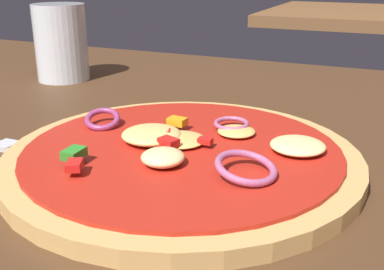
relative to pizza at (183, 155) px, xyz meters
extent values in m
cube|color=#4C301C|center=(0.02, 0.03, -0.03)|extent=(1.44, 0.85, 0.04)
cylinder|color=tan|center=(0.00, 0.00, 0.00)|extent=(0.29, 0.29, 0.01)
cylinder|color=red|center=(0.00, 0.00, 0.01)|extent=(0.26, 0.26, 0.00)
ellipsoid|color=#E5BC60|center=(-0.01, 0.01, 0.01)|extent=(0.04, 0.04, 0.01)
ellipsoid|color=#F4DB8E|center=(0.00, -0.04, 0.01)|extent=(0.03, 0.03, 0.01)
ellipsoid|color=#EFCC72|center=(-0.03, 0.00, 0.01)|extent=(0.05, 0.05, 0.01)
ellipsoid|color=#F4DB8E|center=(0.09, 0.03, 0.01)|extent=(0.04, 0.04, 0.01)
ellipsoid|color=#E5BC60|center=(0.03, 0.05, 0.01)|extent=(0.03, 0.03, 0.01)
torus|color=#B25984|center=(0.06, -0.03, 0.01)|extent=(0.06, 0.06, 0.01)
torus|color=#B25984|center=(0.02, 0.06, 0.01)|extent=(0.04, 0.04, 0.01)
torus|color=#93386B|center=(-0.09, 0.02, 0.01)|extent=(0.04, 0.04, 0.02)
cube|color=red|center=(-0.01, -0.01, 0.02)|extent=(0.02, 0.02, 0.01)
cube|color=orange|center=(-0.02, 0.04, 0.02)|extent=(0.02, 0.01, 0.01)
cube|color=red|center=(0.02, 0.01, 0.01)|extent=(0.01, 0.01, 0.00)
cube|color=red|center=(-0.02, 0.00, 0.01)|extent=(0.02, 0.02, 0.01)
cube|color=red|center=(-0.05, -0.08, 0.01)|extent=(0.02, 0.02, 0.01)
cube|color=#2D8C28|center=(-0.06, -0.06, 0.02)|extent=(0.01, 0.02, 0.01)
cube|color=silver|center=(-0.16, -0.03, -0.01)|extent=(0.02, 0.02, 0.01)
cube|color=silver|center=(-0.14, -0.04, -0.01)|extent=(0.04, 0.00, 0.00)
cube|color=silver|center=(-0.14, -0.03, -0.01)|extent=(0.04, 0.00, 0.00)
cube|color=silver|center=(-0.14, -0.03, -0.01)|extent=(0.04, 0.00, 0.00)
cube|color=silver|center=(-0.14, -0.02, -0.01)|extent=(0.04, 0.00, 0.00)
cylinder|color=silver|center=(-0.28, 0.21, 0.04)|extent=(0.07, 0.07, 0.11)
cylinder|color=gold|center=(-0.28, 0.21, 0.02)|extent=(0.06, 0.06, 0.06)
cylinder|color=white|center=(-0.28, 0.21, 0.06)|extent=(0.06, 0.06, 0.01)
cube|color=brown|center=(0.05, 1.47, -0.03)|extent=(0.70, 0.64, 0.04)
camera|label=1|loc=(0.15, -0.32, 0.15)|focal=44.05mm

